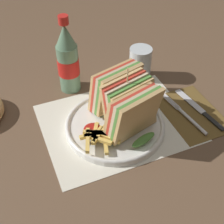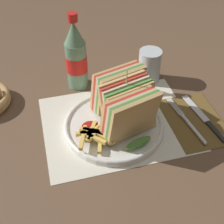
{
  "view_description": "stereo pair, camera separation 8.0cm",
  "coord_description": "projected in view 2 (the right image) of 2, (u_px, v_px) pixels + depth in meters",
  "views": [
    {
      "loc": [
        -0.23,
        -0.5,
        0.58
      ],
      "look_at": [
        -0.01,
        0.05,
        0.04
      ],
      "focal_mm": 50.0,
      "sensor_mm": 36.0,
      "label": 1
    },
    {
      "loc": [
        -0.16,
        -0.52,
        0.58
      ],
      "look_at": [
        -0.01,
        0.05,
        0.04
      ],
      "focal_mm": 50.0,
      "sensor_mm": 36.0,
      "label": 2
    }
  ],
  "objects": [
    {
      "name": "glass_near",
      "position": [
        149.0,
        68.0,
        0.95
      ],
      "size": [
        0.07,
        0.07,
        0.1
      ],
      "color": "silver",
      "rests_on": "ground_plane"
    },
    {
      "name": "plate_main",
      "position": [
        114.0,
        125.0,
        0.81
      ],
      "size": [
        0.26,
        0.26,
        0.02
      ],
      "color": "white",
      "rests_on": "ground_plane"
    },
    {
      "name": "club_sandwich",
      "position": [
        125.0,
        104.0,
        0.77
      ],
      "size": [
        0.15,
        0.22,
        0.17
      ],
      "color": "tan",
      "rests_on": "plate_main"
    },
    {
      "name": "ground_plane",
      "position": [
        119.0,
        136.0,
        0.8
      ],
      "size": [
        4.0,
        4.0,
        0.0
      ],
      "primitive_type": "plane",
      "color": "brown"
    },
    {
      "name": "fork",
      "position": [
        190.0,
        124.0,
        0.82
      ],
      "size": [
        0.03,
        0.18,
        0.01
      ],
      "rotation": [
        0.0,
        0.0,
        0.13
      ],
      "color": "silver",
      "rests_on": "napkin"
    },
    {
      "name": "placemat",
      "position": [
        117.0,
        123.0,
        0.83
      ],
      "size": [
        0.39,
        0.3,
        0.0
      ],
      "color": "silver",
      "rests_on": "ground_plane"
    },
    {
      "name": "ketchup_blob",
      "position": [
        90.0,
        126.0,
        0.78
      ],
      "size": [
        0.04,
        0.04,
        0.02
      ],
      "color": "maroon",
      "rests_on": "plate_main"
    },
    {
      "name": "knife",
      "position": [
        204.0,
        118.0,
        0.84
      ],
      "size": [
        0.04,
        0.19,
        0.0
      ],
      "rotation": [
        0.0,
        0.0,
        0.13
      ],
      "color": "black",
      "rests_on": "napkin"
    },
    {
      "name": "coke_bottle_near",
      "position": [
        76.0,
        57.0,
        0.89
      ],
      "size": [
        0.06,
        0.06,
        0.23
      ],
      "color": "slate",
      "rests_on": "ground_plane"
    },
    {
      "name": "fries_pile",
      "position": [
        95.0,
        134.0,
        0.76
      ],
      "size": [
        0.1,
        0.11,
        0.02
      ],
      "color": "#E0B756",
      "rests_on": "plate_main"
    },
    {
      "name": "napkin",
      "position": [
        194.0,
        120.0,
        0.84
      ],
      "size": [
        0.14,
        0.21,
        0.0
      ],
      "color": "brown",
      "rests_on": "ground_plane"
    }
  ]
}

